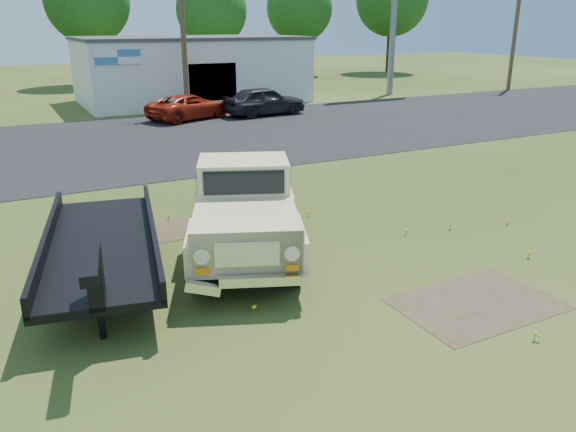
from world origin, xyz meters
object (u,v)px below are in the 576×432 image
object	(u,v)px
vintage_pickup_truck	(244,206)
flatbed_trailer	(101,239)
red_pickup	(189,107)
dark_sedan	(264,101)

from	to	relation	value
vintage_pickup_truck	flatbed_trailer	distance (m)	3.14
red_pickup	flatbed_trailer	bearing A→B (deg)	134.54
vintage_pickup_truck	dark_sedan	world-z (taller)	vintage_pickup_truck
vintage_pickup_truck	dark_sedan	distance (m)	20.06
flatbed_trailer	dark_sedan	xyz separation A→B (m)	(12.08, 17.96, -0.07)
flatbed_trailer	vintage_pickup_truck	bearing A→B (deg)	11.62
flatbed_trailer	dark_sedan	distance (m)	21.65
vintage_pickup_truck	red_pickup	bearing A→B (deg)	97.94
flatbed_trailer	red_pickup	world-z (taller)	flatbed_trailer
vintage_pickup_truck	flatbed_trailer	xyz separation A→B (m)	(-3.13, -0.02, -0.22)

